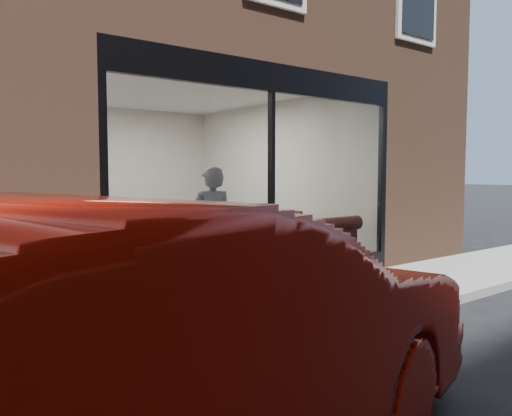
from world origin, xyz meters
TOP-DOWN VIEW (x-y plane):
  - ground at (0.00, 0.00)m, footprint 120.00×120.00m
  - sidewalk_near at (0.00, 1.00)m, footprint 40.00×2.00m
  - kerb_near at (0.00, -0.05)m, footprint 40.00×0.10m
  - host_building_pier_right at (3.75, 8.00)m, footprint 2.50×12.00m
  - host_building_backfill at (0.00, 11.00)m, footprint 5.00×6.00m
  - cafe_floor at (0.00, 5.00)m, footprint 6.00×6.00m
  - cafe_ceiling at (0.00, 5.00)m, footprint 6.00×6.00m
  - cafe_wall_back at (0.00, 7.99)m, footprint 5.00×0.00m
  - cafe_wall_left at (-2.49, 5.00)m, footprint 0.00×6.00m
  - cafe_wall_right at (2.49, 5.00)m, footprint 0.00×6.00m
  - storefront_kick at (0.00, 2.05)m, footprint 5.00×0.10m
  - storefront_header at (0.00, 2.05)m, footprint 5.00×0.10m
  - storefront_mullion at (0.00, 2.05)m, footprint 0.06×0.10m
  - storefront_glass at (0.00, 2.02)m, footprint 4.80×0.00m
  - banquette at (0.00, 2.45)m, footprint 4.00×0.55m
  - person at (-0.60, 2.70)m, footprint 0.74×0.60m
  - cafe_table_left at (-1.78, 3.24)m, footprint 0.62×0.62m
  - cafe_table_right at (0.48, 3.01)m, footprint 0.76×0.76m
  - cafe_chair_left at (-1.48, 3.96)m, footprint 0.50×0.50m
  - cafe_chair_right at (1.57, 3.55)m, footprint 0.47×0.47m
  - wall_poster at (-2.45, 4.23)m, footprint 0.02×0.52m
  - parked_car at (-3.59, -1.43)m, footprint 5.05×2.99m

SIDE VIEW (x-z plane):
  - ground at x=0.00m, z-range 0.00..0.00m
  - sidewalk_near at x=0.00m, z-range 0.00..0.01m
  - cafe_floor at x=0.00m, z-range 0.02..0.02m
  - kerb_near at x=0.00m, z-range 0.00..0.12m
  - storefront_kick at x=0.00m, z-range 0.00..0.30m
  - banquette at x=0.00m, z-range 0.00..0.45m
  - cafe_chair_left at x=-1.48m, z-range 0.22..0.26m
  - cafe_chair_right at x=1.57m, z-range 0.22..0.26m
  - cafe_table_left at x=-1.78m, z-range 0.72..0.76m
  - cafe_table_right at x=0.48m, z-range 0.72..0.76m
  - parked_car at x=-3.59m, z-range 0.00..1.57m
  - person at x=-0.60m, z-range 0.00..1.76m
  - wall_poster at x=-2.45m, z-range 1.05..1.75m
  - storefront_mullion at x=0.00m, z-range 0.30..2.80m
  - storefront_glass at x=0.00m, z-range -0.85..3.95m
  - cafe_wall_back at x=0.00m, z-range -0.90..4.10m
  - cafe_wall_left at x=-2.49m, z-range -1.40..4.60m
  - cafe_wall_right at x=2.49m, z-range -1.40..4.60m
  - host_building_pier_right at x=3.75m, z-range 0.00..3.20m
  - host_building_backfill at x=0.00m, z-range 0.00..3.20m
  - storefront_header at x=0.00m, z-range 2.80..3.20m
  - cafe_ceiling at x=0.00m, z-range 3.19..3.19m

